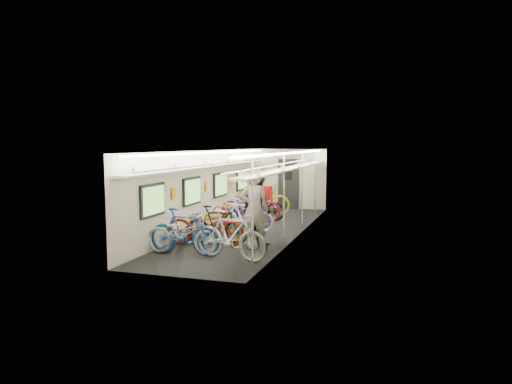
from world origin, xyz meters
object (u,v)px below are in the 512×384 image
Objects in this scene: backpack at (267,193)px; bicycle_1 at (184,231)px; bicycle_0 at (183,234)px; passenger_near at (254,209)px; passenger_mid at (257,210)px.

bicycle_1 is at bearing -114.29° from backpack.
passenger_near is (1.44, 1.06, 0.50)m from bicycle_0.
passenger_near reaches higher than backpack.
backpack is at bearing -35.23° from bicycle_0.
bicycle_1 is 2.07m from passenger_mid.
bicycle_1 is at bearing -68.58° from bicycle_0.
passenger_mid reaches higher than bicycle_0.
bicycle_0 is 4.87× the size of backpack.
passenger_mid is 0.74m from backpack.
bicycle_1 is at bearing 83.68° from passenger_mid.
passenger_near reaches higher than passenger_mid.
passenger_near is at bearing -81.65° from backpack.
passenger_near is (1.40, 1.05, 0.44)m from bicycle_1.
bicycle_0 is 2.11m from passenger_mid.
bicycle_0 is 0.94× the size of passenger_near.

